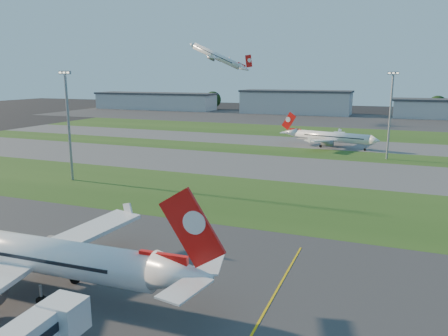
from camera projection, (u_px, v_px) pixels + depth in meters
The scene contains 17 objects.
grass_strip_a at pixel (298, 204), 85.69m from camera, with size 300.00×34.00×0.01m, color #254717.
taxiway_a at pixel (324, 171), 115.74m from camera, with size 300.00×32.00×0.01m, color #515154.
grass_strip_b at pixel (337, 155), 138.51m from camera, with size 300.00×18.00×0.01m, color #254717.
taxiway_b at pixel (344, 145), 158.54m from camera, with size 300.00×26.00×0.01m, color #515154.
grass_strip_c at pixel (353, 134), 188.59m from camera, with size 300.00×40.00×0.01m, color #254717.
apron_far at pixel (363, 121), 243.23m from camera, with size 400.00×80.00×0.01m, color #333335.
airliner_parked at pixel (33, 254), 50.63m from camera, with size 40.53×34.36×12.64m.
airliner_taxiing at pixel (331, 137), 152.20m from camera, with size 32.70×27.40×10.38m.
airliner_departing at pixel (217, 56), 245.56m from camera, with size 36.26×30.75×11.31m.
light_mast_west at pixel (68, 119), 102.23m from camera, with size 3.20×0.70×25.80m.
light_mast_centre at pixel (391, 110), 128.25m from camera, with size 3.20×0.70×25.80m.
hangar_far_west at pixel (155, 101), 322.79m from camera, with size 91.80×23.00×12.20m.
hangar_west at pixel (296, 102), 285.02m from camera, with size 71.40×23.00×15.20m.
tree_far_west at pixel (120, 99), 348.82m from camera, with size 11.00×11.00×12.00m.
tree_west at pixel (213, 100), 321.97m from camera, with size 12.10×12.10×13.20m.
tree_mid_west at pixel (337, 105), 286.49m from camera, with size 9.90×9.90×10.80m.
tree_mid_east at pixel (437, 105), 267.61m from camera, with size 11.55×11.55×12.60m.
Camera 1 is at (16.40, -30.00, 24.81)m, focal length 35.00 mm.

